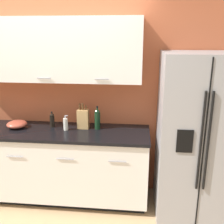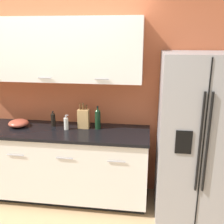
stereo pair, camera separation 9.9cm
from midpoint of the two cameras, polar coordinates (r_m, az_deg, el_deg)
The scene contains 8 objects.
wall_back at distance 3.42m, azimuth -11.62°, elevation 6.44°, with size 10.00×0.39×2.60m.
counter_unit at distance 3.48m, azimuth -12.26°, elevation -10.74°, with size 2.45×0.64×0.93m.
refrigerator at distance 3.10m, azimuth 18.72°, elevation -5.36°, with size 0.84×0.77×1.87m.
knife_block at distance 3.23m, azimuth -5.33°, elevation -1.36°, with size 0.14×0.10×0.32m.
wine_bottle at distance 3.19m, azimuth -2.23°, elevation -1.43°, with size 0.07×0.07×0.29m.
soap_dispenser at distance 3.22m, azimuth -9.08°, elevation -2.48°, with size 0.06×0.05×0.19m.
oil_bottle at distance 3.36m, azimuth -11.86°, elevation -1.53°, with size 0.06×0.06×0.20m.
mixing_bowl at distance 3.47m, azimuth -18.92°, elevation -2.31°, with size 0.25×0.25×0.09m.
Camera 2 is at (1.18, -2.10, 2.04)m, focal length 42.00 mm.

